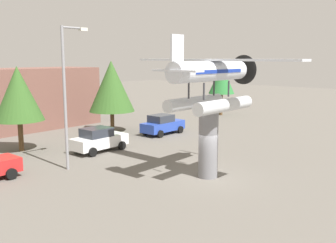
{
  "coord_description": "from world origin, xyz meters",
  "views": [
    {
      "loc": [
        -17.6,
        -12.17,
        6.74
      ],
      "look_at": [
        0.0,
        3.0,
        2.89
      ],
      "focal_mm": 41.32,
      "sensor_mm": 36.0,
      "label": 1
    }
  ],
  "objects_px": {
    "car_mid_white": "(99,139)",
    "tree_center_back": "(112,86)",
    "streetlight_primary": "(67,88)",
    "floatplane_monument": "(211,80)",
    "tree_far_east": "(222,79)",
    "display_pedestal": "(208,144)",
    "car_far_blue": "(163,124)",
    "tree_east": "(18,94)",
    "storefront_building": "(30,98)"
  },
  "relations": [
    {
      "from": "car_mid_white",
      "to": "tree_far_east",
      "type": "relative_size",
      "value": 0.71
    },
    {
      "from": "tree_east",
      "to": "streetlight_primary",
      "type": "bearing_deg",
      "value": -93.32
    },
    {
      "from": "car_mid_white",
      "to": "tree_far_east",
      "type": "height_order",
      "value": "tree_far_east"
    },
    {
      "from": "tree_center_back",
      "to": "floatplane_monument",
      "type": "bearing_deg",
      "value": -110.38
    },
    {
      "from": "streetlight_primary",
      "to": "floatplane_monument",
      "type": "bearing_deg",
      "value": -59.91
    },
    {
      "from": "floatplane_monument",
      "to": "car_mid_white",
      "type": "xyz_separation_m",
      "value": [
        -0.25,
        9.52,
        -4.64
      ]
    },
    {
      "from": "display_pedestal",
      "to": "car_far_blue",
      "type": "relative_size",
      "value": 0.92
    },
    {
      "from": "car_mid_white",
      "to": "car_far_blue",
      "type": "bearing_deg",
      "value": 5.49
    },
    {
      "from": "storefront_building",
      "to": "tree_far_east",
      "type": "relative_size",
      "value": 2.15
    },
    {
      "from": "floatplane_monument",
      "to": "tree_east",
      "type": "height_order",
      "value": "floatplane_monument"
    },
    {
      "from": "streetlight_primary",
      "to": "tree_far_east",
      "type": "height_order",
      "value": "streetlight_primary"
    },
    {
      "from": "car_far_blue",
      "to": "tree_far_east",
      "type": "height_order",
      "value": "tree_far_east"
    },
    {
      "from": "floatplane_monument",
      "to": "tree_center_back",
      "type": "height_order",
      "value": "floatplane_monument"
    },
    {
      "from": "floatplane_monument",
      "to": "car_far_blue",
      "type": "bearing_deg",
      "value": 53.63
    },
    {
      "from": "display_pedestal",
      "to": "storefront_building",
      "type": "relative_size",
      "value": 0.3
    },
    {
      "from": "car_mid_white",
      "to": "tree_east",
      "type": "bearing_deg",
      "value": 129.73
    },
    {
      "from": "display_pedestal",
      "to": "floatplane_monument",
      "type": "relative_size",
      "value": 0.37
    },
    {
      "from": "tree_center_back",
      "to": "storefront_building",
      "type": "bearing_deg",
      "value": 116.61
    },
    {
      "from": "streetlight_primary",
      "to": "tree_far_east",
      "type": "xyz_separation_m",
      "value": [
        25.05,
        5.36,
        -0.73
      ]
    },
    {
      "from": "streetlight_primary",
      "to": "storefront_building",
      "type": "xyz_separation_m",
      "value": [
        5.89,
        14.64,
        -2.06
      ]
    },
    {
      "from": "display_pedestal",
      "to": "tree_east",
      "type": "distance_m",
      "value": 14.57
    },
    {
      "from": "floatplane_monument",
      "to": "car_mid_white",
      "type": "bearing_deg",
      "value": 91.49
    },
    {
      "from": "display_pedestal",
      "to": "car_mid_white",
      "type": "height_order",
      "value": "display_pedestal"
    },
    {
      "from": "display_pedestal",
      "to": "tree_east",
      "type": "relative_size",
      "value": 0.62
    },
    {
      "from": "floatplane_monument",
      "to": "tree_far_east",
      "type": "xyz_separation_m",
      "value": [
        20.79,
        12.73,
        -1.31
      ]
    },
    {
      "from": "car_mid_white",
      "to": "tree_center_back",
      "type": "xyz_separation_m",
      "value": [
        5.64,
        4.98,
        3.31
      ]
    },
    {
      "from": "car_far_blue",
      "to": "streetlight_primary",
      "type": "distance_m",
      "value": 12.83
    },
    {
      "from": "car_mid_white",
      "to": "tree_center_back",
      "type": "height_order",
      "value": "tree_center_back"
    },
    {
      "from": "display_pedestal",
      "to": "tree_center_back",
      "type": "distance_m",
      "value": 15.68
    },
    {
      "from": "display_pedestal",
      "to": "tree_far_east",
      "type": "relative_size",
      "value": 0.65
    },
    {
      "from": "car_far_blue",
      "to": "tree_east",
      "type": "distance_m",
      "value": 12.45
    },
    {
      "from": "storefront_building",
      "to": "streetlight_primary",
      "type": "bearing_deg",
      "value": -111.93
    },
    {
      "from": "car_mid_white",
      "to": "car_far_blue",
      "type": "height_order",
      "value": "same"
    },
    {
      "from": "display_pedestal",
      "to": "floatplane_monument",
      "type": "bearing_deg",
      "value": 0.03
    },
    {
      "from": "floatplane_monument",
      "to": "tree_far_east",
      "type": "distance_m",
      "value": 24.41
    },
    {
      "from": "car_far_blue",
      "to": "storefront_building",
      "type": "bearing_deg",
      "value": 116.82
    },
    {
      "from": "floatplane_monument",
      "to": "storefront_building",
      "type": "relative_size",
      "value": 0.82
    },
    {
      "from": "floatplane_monument",
      "to": "tree_center_back",
      "type": "relative_size",
      "value": 1.6
    },
    {
      "from": "display_pedestal",
      "to": "tree_far_east",
      "type": "distance_m",
      "value": 24.59
    },
    {
      "from": "tree_far_east",
      "to": "storefront_building",
      "type": "bearing_deg",
      "value": 154.17
    },
    {
      "from": "tree_center_back",
      "to": "tree_far_east",
      "type": "bearing_deg",
      "value": -6.57
    },
    {
      "from": "car_far_blue",
      "to": "streetlight_primary",
      "type": "xyz_separation_m",
      "value": [
        -11.82,
        -2.91,
        4.05
      ]
    },
    {
      "from": "display_pedestal",
      "to": "streetlight_primary",
      "type": "distance_m",
      "value": 8.96
    },
    {
      "from": "car_mid_white",
      "to": "tree_center_back",
      "type": "relative_size",
      "value": 0.65
    },
    {
      "from": "display_pedestal",
      "to": "streetlight_primary",
      "type": "height_order",
      "value": "streetlight_primary"
    },
    {
      "from": "storefront_building",
      "to": "tree_far_east",
      "type": "bearing_deg",
      "value": -25.83
    },
    {
      "from": "tree_center_back",
      "to": "tree_far_east",
      "type": "xyz_separation_m",
      "value": [
        15.4,
        -1.77,
        0.02
      ]
    },
    {
      "from": "floatplane_monument",
      "to": "storefront_building",
      "type": "bearing_deg",
      "value": 85.74
    },
    {
      "from": "car_mid_white",
      "to": "tree_center_back",
      "type": "distance_m",
      "value": 8.22
    },
    {
      "from": "floatplane_monument",
      "to": "car_far_blue",
      "type": "distance_m",
      "value": 13.57
    }
  ]
}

